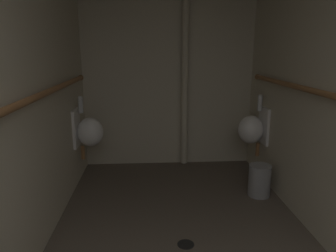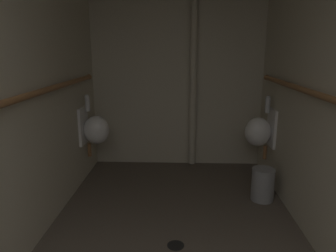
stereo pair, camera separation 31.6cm
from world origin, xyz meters
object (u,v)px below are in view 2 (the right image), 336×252
at_px(urinal_right_mid, 260,131).
at_px(waste_bin, 263,184).
at_px(urinal_left_mid, 95,129).
at_px(standpipe_back_wall, 193,72).
at_px(floor_drain, 176,245).

relative_size(urinal_right_mid, waste_bin, 2.19).
height_order(urinal_left_mid, standpipe_back_wall, standpipe_back_wall).
height_order(urinal_right_mid, floor_drain, urinal_right_mid).
xyz_separation_m(urinal_right_mid, floor_drain, (-0.96, -1.33, -0.62)).
xyz_separation_m(urinal_left_mid, urinal_right_mid, (1.95, -0.01, 0.00)).
xyz_separation_m(urinal_right_mid, waste_bin, (-0.06, -0.49, -0.45)).
height_order(urinal_right_mid, waste_bin, urinal_right_mid).
distance_m(urinal_right_mid, standpipe_back_wall, 1.12).
bearing_deg(floor_drain, waste_bin, 43.02).
relative_size(urinal_left_mid, standpipe_back_wall, 0.30).
relative_size(standpipe_back_wall, waste_bin, 7.22).
bearing_deg(urinal_right_mid, standpipe_back_wall, 146.29).
relative_size(standpipe_back_wall, floor_drain, 17.82).
distance_m(urinal_right_mid, waste_bin, 0.67).
bearing_deg(waste_bin, floor_drain, -136.98).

